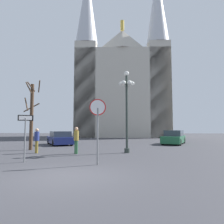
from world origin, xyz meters
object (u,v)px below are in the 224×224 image
Objects in this scene: cathedral at (122,84)px; pedestrian_walking at (37,138)px; stop_sign at (98,118)px; parked_car_near_green at (174,138)px; pedestrian_standing at (76,137)px; bare_tree at (32,114)px; parked_car_far_navy at (60,138)px; street_lamp at (127,101)px; one_way_arrow_sign at (25,131)px.

cathedral is 19.87× the size of pedestrian_walking.
stop_sign is 14.20m from parked_car_near_green.
cathedral is at bearing 85.12° from pedestrian_standing.
parked_car_far_navy is (0.65, 4.86, -2.12)m from bare_tree.
street_lamp is 6.56m from pedestrian_walking.
parked_car_near_green is at bearing 38.69° from pedestrian_walking.
pedestrian_standing is at bearing -27.28° from bare_tree.
pedestrian_standing is (3.44, -6.97, 0.41)m from parked_car_far_navy.
cathedral is 10.87× the size of stop_sign.
parked_car_far_navy is at bearing 82.37° from bare_tree.
stop_sign reaches higher than parked_car_near_green.
pedestrian_walking is (-6.01, -0.66, -2.55)m from street_lamp.
cathedral reaches higher than one_way_arrow_sign.
parked_car_far_navy is (-11.58, -1.91, -0.03)m from parked_car_near_green.
pedestrian_walking reaches higher than parked_car_near_green.
bare_tree is at bearing 152.72° from pedestrian_standing.
pedestrian_standing is at bearing -94.88° from cathedral.
one_way_arrow_sign is at bearing 173.37° from stop_sign.
parked_car_far_navy is at bearing -106.39° from cathedral.
one_way_arrow_sign is at bearing -66.57° from bare_tree.
parked_car_far_navy is (-5.41, 10.80, -1.46)m from stop_sign.
street_lamp is (4.98, 4.24, 2.03)m from one_way_arrow_sign.
pedestrian_walking is (-4.97, -26.11, -9.27)m from cathedral.
street_lamp is at bearing -9.82° from bare_tree.
cathedral is 14.16× the size of one_way_arrow_sign.
parked_car_near_green is 3.00× the size of pedestrian_walking.
parked_car_near_green is (12.23, 6.77, -2.08)m from bare_tree.
pedestrian_walking is at bearing -173.73° from street_lamp.
pedestrian_standing is at bearing 63.48° from one_way_arrow_sign.
parked_car_far_navy is at bearing 137.59° from street_lamp.
stop_sign is 0.65× the size of parked_car_far_navy.
parked_car_far_navy is 6.85m from pedestrian_walking.
cathedral is at bearing 108.74° from parked_car_near_green.
cathedral is 26.34m from street_lamp.
cathedral reaches higher than bare_tree.
cathedral is at bearing 92.34° from street_lamp.
street_lamp is 3.41× the size of pedestrian_walking.
bare_tree is at bearing -97.63° from parked_car_far_navy.
stop_sign reaches higher than parked_car_far_navy.
bare_tree is (-2.39, 5.51, 1.24)m from one_way_arrow_sign.
street_lamp reaches higher than one_way_arrow_sign.
street_lamp reaches higher than parked_car_far_navy.
stop_sign is 3.74m from one_way_arrow_sign.
parked_car_near_green is at bearing 64.09° from stop_sign.
stop_sign reaches higher than pedestrian_standing.
pedestrian_standing reaches higher than parked_car_far_navy.
cathedral is 22.31m from parked_car_far_navy.
one_way_arrow_sign is 0.47× the size of parked_car_near_green.
pedestrian_walking is at bearing -100.78° from cathedral.
parked_car_far_navy is at bearing 116.59° from stop_sign.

